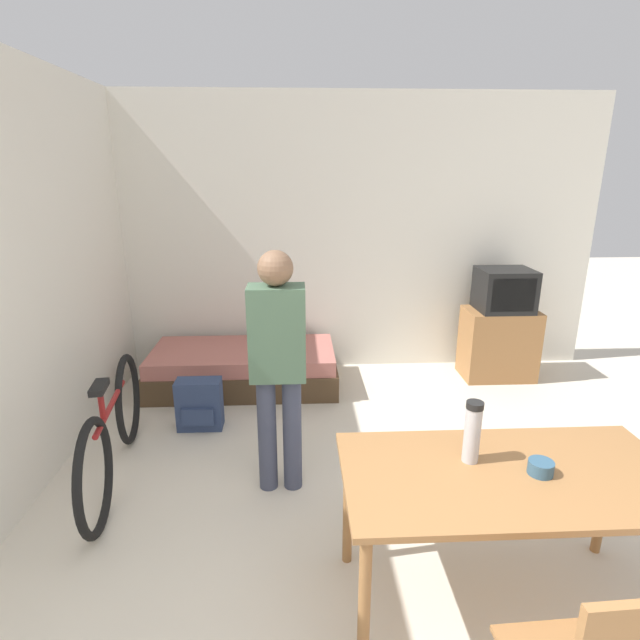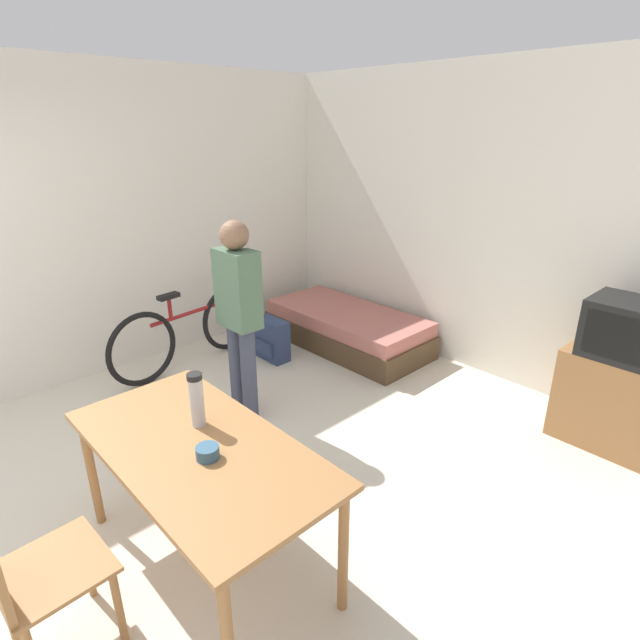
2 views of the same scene
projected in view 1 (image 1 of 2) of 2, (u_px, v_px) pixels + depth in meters
The scene contains 10 objects.
wall_back at pixel (338, 237), 4.94m from camera, with size 5.17×0.06×2.70m.
wall_left at pixel (14, 283), 3.00m from camera, with size 0.06×4.79×2.70m.
daybed at pixel (244, 368), 4.74m from camera, with size 1.75×0.82×0.38m.
tv at pixel (500, 328), 4.87m from camera, with size 0.68×0.43×1.09m.
dining_table at pixel (509, 487), 2.22m from camera, with size 1.49×0.75×0.73m.
bicycle at pixel (114, 431), 3.29m from camera, with size 0.26×1.68×0.77m.
person_standing at pixel (278, 358), 3.03m from camera, with size 0.34×0.21×1.57m.
thermos_flask at pixel (473, 429), 2.23m from camera, with size 0.08×0.08×0.29m.
mate_bowl at pixel (541, 468), 2.17m from camera, with size 0.11×0.11×0.06m.
backpack at pixel (199, 405), 3.98m from camera, with size 0.35×0.21×0.41m.
Camera 1 is at (-0.42, -1.12, 2.02)m, focal length 28.00 mm.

